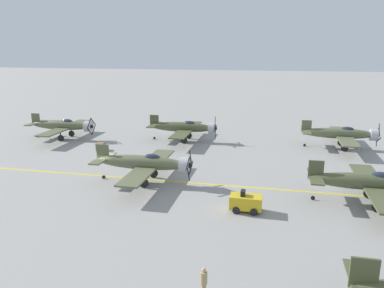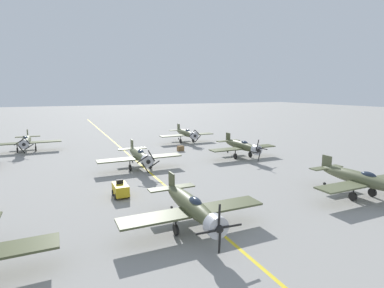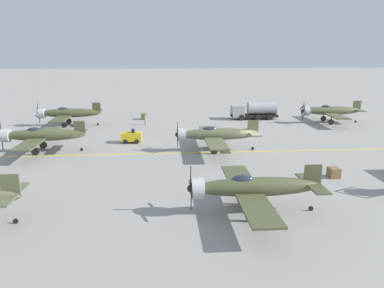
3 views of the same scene
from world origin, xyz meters
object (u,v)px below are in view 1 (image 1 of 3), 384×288
Objects in this scene: airplane_far_left at (341,134)px; airplane_mid_left at (184,127)px; ground_crew_walking at (204,281)px; airplane_mid_center at (145,163)px; airplane_far_center at (370,182)px; tow_tractor at (246,202)px; airplane_near_left at (63,125)px; supply_crate_mid_lane at (101,146)px.

airplane_mid_left reaches higher than airplane_far_left.
airplane_mid_left is 35.38m from ground_crew_walking.
airplane_mid_center is at bearing -43.76° from airplane_far_left.
airplane_far_left and airplane_mid_center have the same top height.
airplane_far_center is (18.80, 20.89, -0.00)m from airplane_mid_left.
tow_tractor is (4.80, 10.38, -1.22)m from airplane_mid_center.
airplane_mid_left is at bearing -123.98° from airplane_far_center.
airplane_mid_center is 20.63m from airplane_far_center.
airplane_mid_center reaches higher than ground_crew_walking.
supply_crate_mid_lane is at bearing 53.92° from airplane_near_left.
airplane_far_left and airplane_near_left have the same top height.
ground_crew_walking is at bearing 35.26° from supply_crate_mid_lane.
airplane_mid_left is at bearing -154.62° from tow_tractor.
airplane_mid_center is 6.77× the size of ground_crew_walking.
airplane_near_left is 34.79m from tow_tractor.
supply_crate_mid_lane is at bearing -42.14° from airplane_mid_left.
airplane_mid_center is at bearing -151.11° from ground_crew_walking.
airplane_far_left is 4.62× the size of tow_tractor.
airplane_far_center is 32.67m from supply_crate_mid_lane.
airplane_mid_left is at bearing 92.02° from airplane_near_left.
airplane_near_left reaches higher than tow_tractor.
airplane_mid_center is 1.00× the size of airplane_mid_left.
airplane_near_left is 4.62× the size of tow_tractor.
airplane_far_left is 32.09m from supply_crate_mid_lane.
airplane_far_left is 27.92m from airplane_mid_center.
airplane_mid_left reaches higher than ground_crew_walking.
ground_crew_walking is at bearing 34.62° from airplane_near_left.
airplane_mid_left reaches higher than airplane_near_left.
airplane_mid_center is at bearing 43.58° from supply_crate_mid_lane.
airplane_mid_left is 17.99m from airplane_near_left.
airplane_far_center reaches higher than supply_crate_mid_lane.
airplane_far_center is at bearing 69.28° from supply_crate_mid_lane.
airplane_near_left is at bearing -139.29° from ground_crew_walking.
tow_tractor is 1.47× the size of ground_crew_walking.
supply_crate_mid_lane is (-11.54, -30.52, -1.54)m from airplane_far_center.
airplane_far_center is at bearing 95.04° from airplane_mid_center.
airplane_mid_center is (18.19, -21.18, 0.00)m from airplane_far_left.
airplane_mid_left is 28.10m from airplane_far_center.
airplane_near_left is 41.66m from ground_crew_walking.
ground_crew_walking is (11.62, -1.32, 0.18)m from tow_tractor.
ground_crew_walking is (34.10, 9.35, -1.05)m from airplane_mid_left.
airplane_mid_left is 4.62× the size of tow_tractor.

